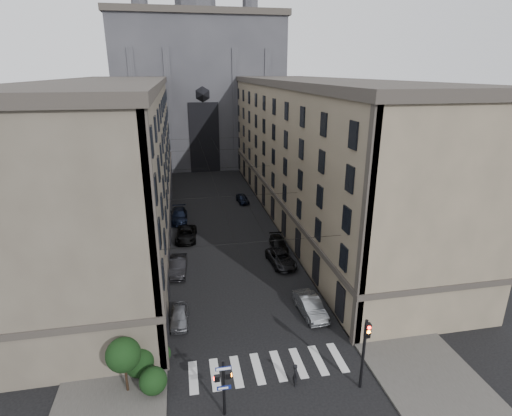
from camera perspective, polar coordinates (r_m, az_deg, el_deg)
sidewalk_left at (r=57.28m, az=-15.61°, el=-1.95°), size 7.00×80.00×0.15m
sidewalk_right at (r=59.18m, az=5.05°, el=-0.62°), size 7.00×80.00×0.15m
zebra_crossing at (r=30.49m, az=1.71°, el=-21.75°), size 11.00×3.20×0.01m
building_left at (r=55.12m, az=-19.52°, el=6.90°), size 13.60×60.60×18.85m
building_right at (r=57.63m, az=8.16°, el=8.29°), size 13.60×60.60×18.85m
gothic_tower at (r=92.61m, az=-8.18°, el=17.56°), size 35.00×23.00×58.00m
pedestrian_signal_left at (r=25.94m, az=-4.67°, el=-23.75°), size 1.02×0.38×4.00m
traffic_light_right at (r=27.76m, az=15.27°, el=-18.55°), size 0.34×0.50×5.20m
shrub_cluster at (r=29.08m, az=-16.44°, el=-20.41°), size 3.90×4.40×3.90m
tram_wires at (r=54.85m, az=-5.28°, el=5.61°), size 14.00×60.00×0.43m
car_left_near at (r=34.87m, az=-10.87°, el=-14.91°), size 1.70×3.81×1.27m
car_left_midnear at (r=42.40m, az=-11.07°, el=-8.15°), size 2.02×4.93×1.59m
car_left_midfar at (r=50.17m, az=-9.94°, el=-3.73°), size 2.89×5.51×1.48m
car_left_far at (r=56.54m, az=-10.96°, el=-1.07°), size 2.40×5.62×1.61m
car_right_near at (r=35.60m, az=7.72°, el=-13.68°), size 2.01×4.83×1.56m
car_right_midnear at (r=43.46m, az=3.61°, el=-7.23°), size 2.77×5.24×1.41m
car_right_midfar at (r=47.23m, az=3.22°, el=-5.08°), size 2.03×4.47×1.27m
car_right_far at (r=63.36m, az=-1.95°, el=1.34°), size 1.89×3.99×1.32m
pedestrian at (r=28.78m, az=5.67°, el=-22.62°), size 0.48×0.66×1.65m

